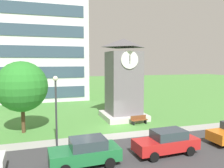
{
  "coord_description": "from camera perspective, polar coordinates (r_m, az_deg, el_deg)",
  "views": [
    {
      "loc": [
        -6.85,
        -20.33,
        6.39
      ],
      "look_at": [
        1.04,
        4.37,
        3.87
      ],
      "focal_mm": 36.17,
      "sensor_mm": 36.0,
      "label": 1
    }
  ],
  "objects": [
    {
      "name": "kerb_strip",
      "position": [
        20.28,
        3.05,
        -12.81
      ],
      "size": [
        120.0,
        1.6,
        0.01
      ],
      "primitive_type": "cube",
      "color": "#9E9E99",
      "rests_on": "ground"
    },
    {
      "name": "parked_car_red",
      "position": [
        16.63,
        13.61,
        -14.03
      ],
      "size": [
        4.6,
        2.02,
        1.69
      ],
      "color": "red",
      "rests_on": "ground"
    },
    {
      "name": "street_lamp",
      "position": [
        17.14,
        -13.98,
        -4.73
      ],
      "size": [
        0.36,
        0.36,
        5.39
      ],
      "color": "#333338",
      "rests_on": "ground"
    },
    {
      "name": "park_bench",
      "position": [
        23.74,
        6.85,
        -8.95
      ],
      "size": [
        1.84,
        0.65,
        0.88
      ],
      "color": "brown",
      "rests_on": "ground"
    },
    {
      "name": "tree_by_building",
      "position": [
        34.23,
        -22.84,
        -0.01
      ],
      "size": [
        3.55,
        3.55,
        5.12
      ],
      "color": "#513823",
      "rests_on": "ground"
    },
    {
      "name": "street_asphalt",
      "position": [
        16.5,
        8.73,
        -17.28
      ],
      "size": [
        120.0,
        7.2,
        0.01
      ],
      "primitive_type": "cube",
      "color": "#38383A",
      "rests_on": "ground"
    },
    {
      "name": "tree_streetside",
      "position": [
        21.69,
        -21.81,
        -0.61
      ],
      "size": [
        4.54,
        4.54,
        6.49
      ],
      "color": "#513823",
      "rests_on": "ground"
    },
    {
      "name": "office_building",
      "position": [
        43.29,
        -21.84,
        9.41
      ],
      "size": [
        21.35,
        12.97,
        19.2
      ],
      "color": "silver",
      "rests_on": "ground"
    },
    {
      "name": "parked_car_green",
      "position": [
        14.67,
        -6.73,
        -16.62
      ],
      "size": [
        4.38,
        2.19,
        1.69
      ],
      "color": "#1E6B38",
      "rests_on": "ground"
    },
    {
      "name": "ground_plane",
      "position": [
        22.38,
        0.89,
        -11.04
      ],
      "size": [
        160.0,
        160.0,
        0.0
      ],
      "primitive_type": "plane",
      "color": "#4C893D"
    },
    {
      "name": "clock_tower",
      "position": [
        25.44,
        2.93,
        0.09
      ],
      "size": [
        4.65,
        4.65,
        9.0
      ],
      "color": "slate",
      "rests_on": "ground"
    }
  ]
}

